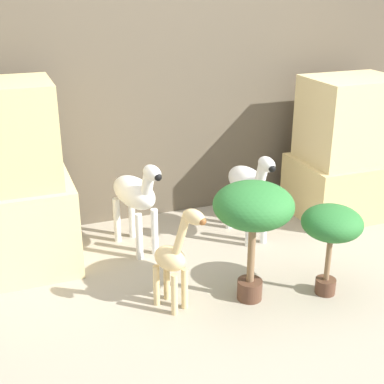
{
  "coord_description": "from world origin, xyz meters",
  "views": [
    {
      "loc": [
        -1.24,
        -2.1,
        1.74
      ],
      "look_at": [
        -0.05,
        1.07,
        0.37
      ],
      "focal_mm": 50.0,
      "sensor_mm": 36.0,
      "label": 1
    }
  ],
  "objects": [
    {
      "name": "ground_plane",
      "position": [
        0.0,
        0.0,
        0.0
      ],
      "size": [
        14.0,
        14.0,
        0.0
      ],
      "primitive_type": "plane",
      "color": "#9E937F"
    },
    {
      "name": "wall_back",
      "position": [
        0.0,
        1.64,
        1.1
      ],
      "size": [
        6.4,
        0.08,
        2.2
      ],
      "color": "brown",
      "rests_on": "ground_plane"
    },
    {
      "name": "rock_pillar_left",
      "position": [
        -1.23,
        1.12,
        0.54
      ],
      "size": [
        0.77,
        0.6,
        1.19
      ],
      "color": "#DBC184",
      "rests_on": "ground_plane"
    },
    {
      "name": "rock_pillar_right",
      "position": [
        1.23,
        1.12,
        0.49
      ],
      "size": [
        0.77,
        0.6,
        1.06
      ],
      "color": "#D1B775",
      "rests_on": "ground_plane"
    },
    {
      "name": "zebra_right",
      "position": [
        0.35,
        0.99,
        0.4
      ],
      "size": [
        0.22,
        0.56,
        0.67
      ],
      "color": "silver",
      "rests_on": "ground_plane"
    },
    {
      "name": "zebra_left",
      "position": [
        -0.44,
        1.09,
        0.4
      ],
      "size": [
        0.3,
        0.56,
        0.67
      ],
      "color": "silver",
      "rests_on": "ground_plane"
    },
    {
      "name": "giraffe_figurine",
      "position": [
        -0.43,
        0.32,
        0.32
      ],
      "size": [
        0.25,
        0.35,
        0.65
      ],
      "color": "#E0C184",
      "rests_on": "ground_plane"
    },
    {
      "name": "potted_palm_front",
      "position": [
        0.01,
        0.26,
        0.56
      ],
      "size": [
        0.45,
        0.45,
        0.71
      ],
      "color": "#513323",
      "rests_on": "ground_plane"
    },
    {
      "name": "potted_palm_back",
      "position": [
        0.45,
        0.16,
        0.43
      ],
      "size": [
        0.35,
        0.35,
        0.55
      ],
      "color": "#513323",
      "rests_on": "ground_plane"
    }
  ]
}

